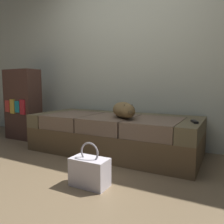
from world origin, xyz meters
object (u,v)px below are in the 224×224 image
(dog_tan, at_px, (124,110))
(bookshelf, at_px, (23,105))
(tv_remote, at_px, (194,122))
(handbag, at_px, (90,171))
(couch, at_px, (114,134))

(dog_tan, bearing_deg, bookshelf, 176.43)
(tv_remote, xyz_separation_m, bookshelf, (-2.61, 0.08, 0.07))
(dog_tan, bearing_deg, handbag, -85.30)
(couch, bearing_deg, bookshelf, -179.00)
(couch, height_order, dog_tan, dog_tan)
(dog_tan, bearing_deg, tv_remote, 2.82)
(handbag, height_order, bookshelf, bookshelf)
(couch, height_order, tv_remote, tv_remote)
(tv_remote, bearing_deg, bookshelf, 156.56)
(handbag, distance_m, bookshelf, 2.16)
(dog_tan, height_order, tv_remote, dog_tan)
(handbag, bearing_deg, bookshelf, 153.71)
(couch, bearing_deg, handbag, -74.13)
(tv_remote, relative_size, handbag, 0.40)
(handbag, bearing_deg, dog_tan, 94.70)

